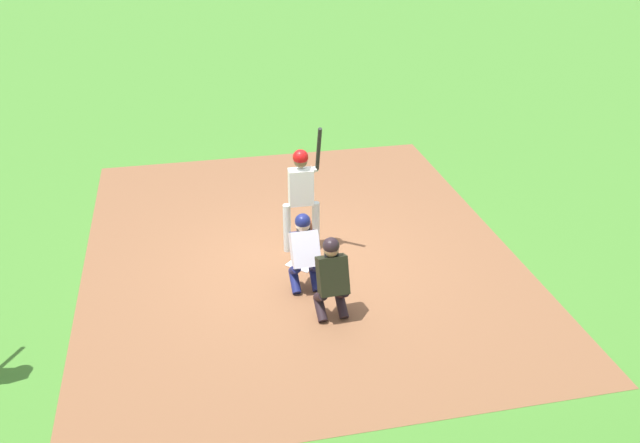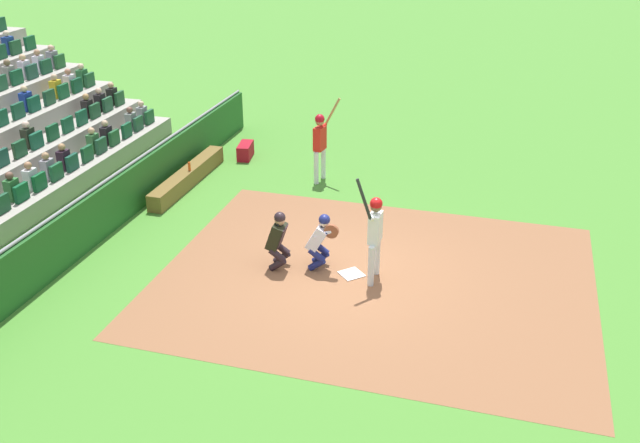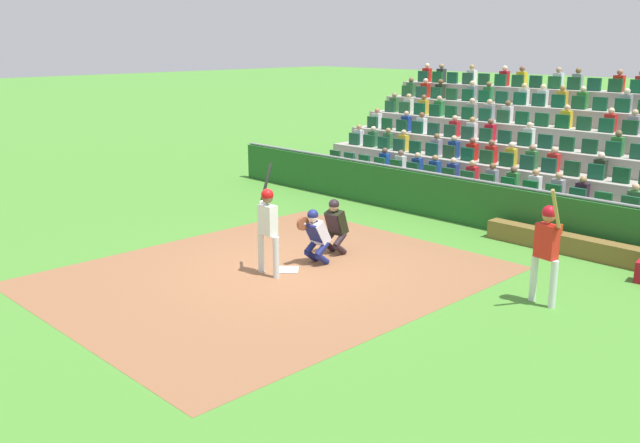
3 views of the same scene
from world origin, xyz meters
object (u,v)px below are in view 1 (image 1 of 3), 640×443
at_px(home_plate_marker, 303,263).
at_px(catcher_crouching, 305,248).
at_px(home_plate_umpire, 332,276).
at_px(batter_at_plate, 302,189).

xyz_separation_m(home_plate_marker, catcher_crouching, (-0.11, -0.70, 0.69)).
bearing_deg(home_plate_umpire, catcher_crouching, 104.84).
relative_size(home_plate_marker, batter_at_plate, 0.19).
bearing_deg(batter_at_plate, home_plate_marker, -98.73).
relative_size(catcher_crouching, home_plate_umpire, 0.97).
relative_size(batter_at_plate, catcher_crouching, 1.82).
xyz_separation_m(catcher_crouching, home_plate_umpire, (0.23, -0.85, 0.00)).
height_order(home_plate_marker, batter_at_plate, batter_at_plate).
distance_m(batter_at_plate, home_plate_umpire, 2.07).
distance_m(catcher_crouching, home_plate_umpire, 0.88).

